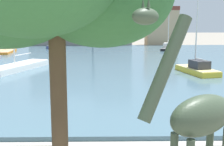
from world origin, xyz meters
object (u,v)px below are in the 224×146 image
(sailboat_orange, at_px, (6,52))
(sailboat_yellow, at_px, (195,70))
(sailboat_white, at_px, (14,70))
(sailboat_black, at_px, (168,48))
(giraffe_statue, at_px, (197,121))
(sailboat_navy, at_px, (55,46))

(sailboat_orange, bearing_deg, sailboat_yellow, -39.48)
(sailboat_white, bearing_deg, sailboat_yellow, -4.05)
(sailboat_white, distance_m, sailboat_black, 29.90)
(sailboat_white, relative_size, sailboat_black, 1.32)
(sailboat_white, bearing_deg, sailboat_black, 49.96)
(giraffe_statue, height_order, sailboat_black, sailboat_black)
(sailboat_black, xyz_separation_m, sailboat_navy, (-20.02, 3.89, 0.09))
(giraffe_statue, height_order, sailboat_orange, sailboat_orange)
(sailboat_white, height_order, sailboat_black, sailboat_black)
(giraffe_statue, xyz_separation_m, sailboat_black, (8.49, 44.46, -2.14))
(sailboat_yellow, height_order, sailboat_orange, sailboat_orange)
(sailboat_orange, height_order, sailboat_navy, sailboat_orange)
(sailboat_white, bearing_deg, giraffe_statue, -63.52)
(sailboat_yellow, distance_m, sailboat_white, 16.81)
(sailboat_black, bearing_deg, giraffe_statue, -100.81)
(sailboat_yellow, xyz_separation_m, sailboat_navy, (-17.55, 27.96, 0.06))
(sailboat_yellow, bearing_deg, sailboat_navy, 122.12)
(giraffe_statue, height_order, sailboat_white, sailboat_white)
(sailboat_white, bearing_deg, sailboat_orange, 110.47)
(sailboat_black, bearing_deg, sailboat_orange, -169.86)
(sailboat_yellow, bearing_deg, sailboat_orange, 140.52)
(giraffe_statue, relative_size, sailboat_yellow, 0.77)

